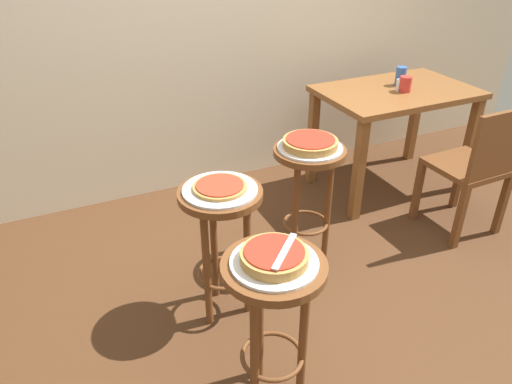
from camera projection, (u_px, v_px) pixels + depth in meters
The scene contains 16 objects.
ground_plane at pixel (313, 316), 2.50m from camera, with size 6.00×6.00×0.00m, color #4C2D19.
stool_foreground at pixel (273, 302), 1.84m from camera, with size 0.39×0.39×0.70m.
serving_plate_foreground at pixel (274, 262), 1.74m from camera, with size 0.32×0.32×0.01m, color silver.
pizza_foreground at pixel (274, 256), 1.73m from camera, with size 0.25×0.25×0.05m.
stool_middle at pixel (221, 225), 2.29m from camera, with size 0.39×0.39×0.70m.
serving_plate_middle at pixel (220, 190), 2.20m from camera, with size 0.34×0.34×0.01m, color silver.
pizza_middle at pixel (220, 187), 2.19m from camera, with size 0.24×0.24×0.02m.
stool_leftside at pixel (308, 179), 2.68m from camera, with size 0.39×0.39×0.70m.
serving_plate_leftside at pixel (310, 148), 2.59m from camera, with size 0.35×0.35×0.01m, color silver.
pizza_leftside at pixel (310, 143), 2.57m from camera, with size 0.29×0.29×0.05m.
dining_table at pixel (395, 106), 3.39m from camera, with size 1.04×0.68×0.74m.
cup_near_edge at pixel (405, 84), 3.26m from camera, with size 0.08×0.08×0.10m, color red.
cup_far_edge at pixel (401, 76), 3.38m from camera, with size 0.07×0.07×0.13m, color #3360B2.
condiment_shaker at pixel (399, 85), 3.29m from camera, with size 0.04×0.04×0.08m, color white.
wooden_chair at pixel (476, 166), 2.94m from camera, with size 0.41×0.41×0.85m.
pizza_server_knife at pixel (285, 251), 1.71m from camera, with size 0.22×0.02×0.01m, color silver.
Camera 1 is at (-1.04, -1.56, 1.80)m, focal length 34.41 mm.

